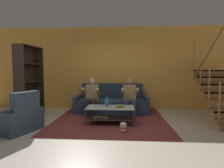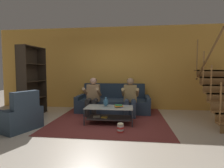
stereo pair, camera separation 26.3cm
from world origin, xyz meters
name	(u,v)px [view 1 (the left image)]	position (x,y,z in m)	size (l,w,h in m)	color
ground	(100,130)	(0.00, 0.00, 0.00)	(16.80, 16.80, 0.00)	beige
back_partition	(109,68)	(0.00, 2.46, 1.45)	(8.40, 0.12, 2.90)	gold
staircase_run	(223,91)	(3.16, 0.94, 0.80)	(1.10, 1.76, 2.30)	#9C6A39
couch	(112,103)	(0.14, 1.91, 0.29)	(2.36, 0.94, 0.91)	#293B4F
person_seated_left	(92,95)	(-0.42, 1.34, 0.62)	(0.50, 0.58, 1.14)	#292A2A
person_seated_right	(130,95)	(0.71, 1.34, 0.62)	(0.50, 0.58, 1.14)	#36455D
coffee_table	(110,112)	(0.18, 0.55, 0.29)	(1.20, 0.60, 0.43)	#B9C5BF
area_rug	(111,117)	(0.17, 1.10, 0.01)	(3.00, 3.29, 0.01)	brown
vase	(107,102)	(0.10, 0.59, 0.54)	(0.13, 0.13, 0.24)	#2F5C83
book_stack	(120,106)	(0.44, 0.53, 0.46)	(0.24, 0.22, 0.06)	blue
bookshelf	(27,87)	(-2.30, 1.11, 0.88)	(0.44, 0.97, 2.07)	#33291F
armchair	(17,119)	(-1.85, -0.14, 0.28)	(1.10, 1.09, 0.90)	#2E3F50
popcorn_tub	(123,127)	(0.52, -0.10, 0.11)	(0.14, 0.14, 0.22)	red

